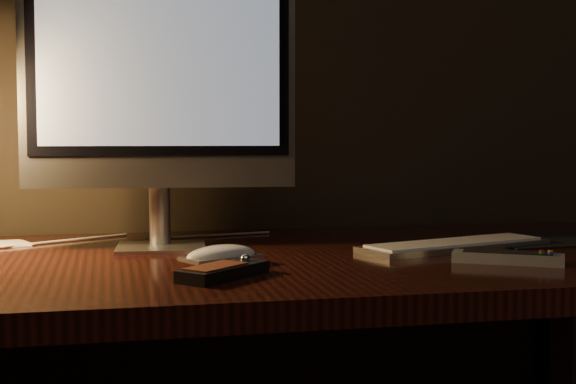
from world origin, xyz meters
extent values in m
cube|color=#33110B|center=(0.00, 1.85, 0.73)|extent=(1.60, 0.75, 0.04)
cube|color=black|center=(0.00, 2.20, 0.45)|extent=(1.48, 0.02, 0.51)
cube|color=silver|center=(-0.16, 1.97, 0.75)|extent=(0.17, 0.15, 0.01)
cylinder|color=silver|center=(-0.16, 1.99, 0.81)|extent=(0.04, 0.04, 0.10)
cube|color=silver|center=(-0.16, 1.96, 1.06)|extent=(0.48, 0.07, 0.39)
cube|color=black|center=(-0.16, 1.95, 1.08)|extent=(0.45, 0.04, 0.33)
cube|color=#8CA0BF|center=(-0.16, 1.94, 1.08)|extent=(0.42, 0.04, 0.30)
cube|color=silver|center=(0.35, 1.86, 0.76)|extent=(0.39, 0.21, 0.01)
cube|color=black|center=(0.57, 1.93, 0.75)|extent=(0.27, 0.22, 0.00)
ellipsoid|color=white|center=(-0.08, 1.76, 0.76)|extent=(0.14, 0.11, 0.02)
cube|color=black|center=(-0.10, 1.65, 0.76)|extent=(0.15, 0.14, 0.02)
cube|color=maroon|center=(-0.10, 1.65, 0.77)|extent=(0.10, 0.10, 0.00)
sphere|color=silver|center=(-0.10, 1.65, 0.77)|extent=(0.02, 0.02, 0.02)
cube|color=gray|center=(0.36, 1.68, 0.76)|extent=(0.17, 0.12, 0.02)
cube|color=black|center=(0.36, 1.68, 0.77)|extent=(0.13, 0.10, 0.00)
cylinder|color=red|center=(0.36, 1.68, 0.77)|extent=(0.01, 0.01, 0.00)
cylinder|color=#0C8C19|center=(0.36, 1.68, 0.77)|extent=(0.01, 0.01, 0.00)
cylinder|color=gold|center=(0.36, 1.68, 0.77)|extent=(0.01, 0.01, 0.00)
cylinder|color=#1433BF|center=(0.36, 1.68, 0.77)|extent=(0.01, 0.01, 0.00)
cylinder|color=white|center=(-0.20, 2.10, 0.75)|extent=(0.51, 0.19, 0.00)
camera|label=1|loc=(-0.26, 0.53, 0.95)|focal=50.00mm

